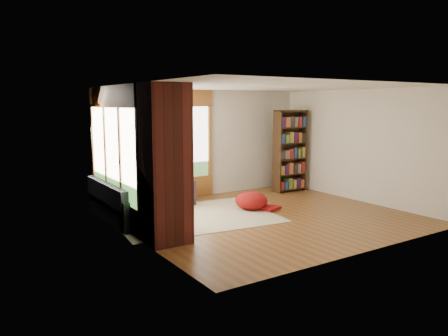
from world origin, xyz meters
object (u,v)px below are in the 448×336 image
bookshelf (290,151)px  dog_brindle (148,179)px  sectional_sofa (143,198)px  pouf (251,200)px  area_rug (194,217)px  brick_chimney (164,164)px  dog_tan (143,176)px

bookshelf → dog_brindle: 4.15m
sectional_sofa → pouf: (2.08, -1.02, -0.10)m
area_rug → pouf: bearing=-4.4°
bookshelf → dog_brindle: bookshelf is taller
brick_chimney → dog_tan: 2.05m
dog_brindle → sectional_sofa: bearing=-35.6°
area_rug → pouf: (1.37, -0.11, 0.20)m
pouf → brick_chimney: bearing=-157.8°
dog_tan → pouf: bearing=-35.9°
pouf → dog_tan: (-2.10, 0.91, 0.59)m
dog_tan → area_rug: bearing=-60.1°
brick_chimney → sectional_sofa: size_ratio=1.18×
bookshelf → pouf: size_ratio=2.98×
brick_chimney → dog_brindle: brick_chimney is taller
pouf → dog_tan: 2.36m
area_rug → pouf: size_ratio=4.43×
bookshelf → sectional_sofa: bearing=-179.4°
sectional_sofa → bookshelf: (4.09, 0.05, 0.75)m
dog_tan → sectional_sofa: bearing=66.2°
bookshelf → dog_tan: bookshelf is taller
brick_chimney → area_rug: bearing=44.5°
area_rug → pouf: 1.38m
area_rug → sectional_sofa: bearing=127.9°
sectional_sofa → pouf: 2.31m
sectional_sofa → area_rug: size_ratio=0.70×
sectional_sofa → area_rug: sectional_sofa is taller
sectional_sofa → area_rug: (0.71, -0.91, -0.30)m
area_rug → dog_tan: size_ratio=3.08×
pouf → dog_brindle: dog_brindle is taller
sectional_sofa → dog_brindle: 0.59m
area_rug → dog_tan: dog_tan is taller
brick_chimney → bookshelf: 5.01m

